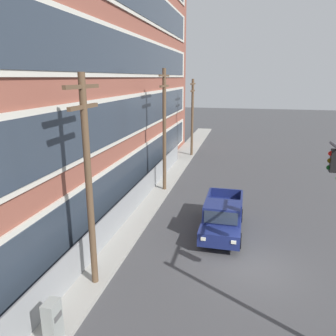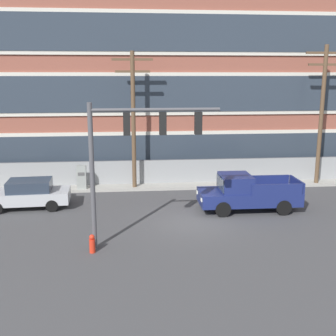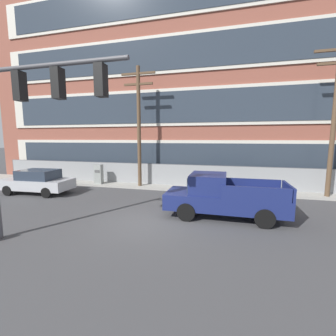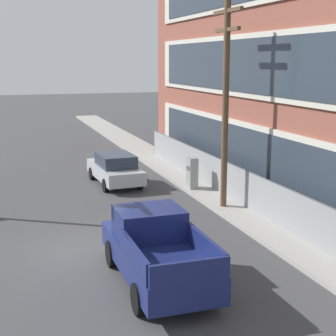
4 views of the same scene
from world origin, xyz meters
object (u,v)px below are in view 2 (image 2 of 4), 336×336
object	(u,v)px
traffic_signal_mast	(133,143)
utility_pole_midblock	(322,110)
utility_pole_near_corner	(133,115)
fire_hydrant	(92,244)
electrical_cabinet	(82,178)
sedan_silver	(28,194)
pickup_truck_navy	(247,193)

from	to	relation	value
traffic_signal_mast	utility_pole_midblock	distance (m)	15.06
utility_pole_midblock	utility_pole_near_corner	bearing A→B (deg)	179.69
fire_hydrant	utility_pole_near_corner	bearing A→B (deg)	78.92
utility_pole_midblock	traffic_signal_mast	bearing A→B (deg)	-143.18
electrical_cabinet	fire_hydrant	xyz separation A→B (m)	(1.39, -9.43, -0.43)
fire_hydrant	sedan_silver	bearing A→B (deg)	122.12
pickup_truck_navy	sedan_silver	xyz separation A→B (m)	(-11.71, 1.50, -0.14)
electrical_cabinet	fire_hydrant	distance (m)	9.54
sedan_silver	utility_pole_near_corner	size ratio (longest dim) A/B	0.54
pickup_truck_navy	utility_pole_near_corner	bearing A→B (deg)	140.99
utility_pole_midblock	fire_hydrant	distance (m)	17.35
utility_pole_midblock	sedan_silver	bearing A→B (deg)	-169.74
traffic_signal_mast	sedan_silver	xyz separation A→B (m)	(-5.68, 5.81, -3.61)
fire_hydrant	utility_pole_midblock	bearing A→B (deg)	34.58
fire_hydrant	traffic_signal_mast	bearing A→B (deg)	15.40
pickup_truck_navy	fire_hydrant	distance (m)	9.14
fire_hydrant	electrical_cabinet	bearing A→B (deg)	98.39
traffic_signal_mast	electrical_cabinet	xyz separation A→B (m)	(-3.12, 8.96, -3.60)
utility_pole_midblock	electrical_cabinet	xyz separation A→B (m)	(-15.17, -0.07, -4.12)
utility_pole_midblock	electrical_cabinet	world-z (taller)	utility_pole_midblock
utility_pole_near_corner	electrical_cabinet	bearing A→B (deg)	-177.71
pickup_truck_navy	fire_hydrant	world-z (taller)	pickup_truck_navy
electrical_cabinet	utility_pole_midblock	bearing A→B (deg)	0.25
sedan_silver	utility_pole_midblock	size ratio (longest dim) A/B	0.52
traffic_signal_mast	fire_hydrant	size ratio (longest dim) A/B	7.76
pickup_truck_navy	sedan_silver	world-z (taller)	pickup_truck_navy
pickup_truck_navy	sedan_silver	distance (m)	11.80
pickup_truck_navy	utility_pole_midblock	distance (m)	8.63
electrical_cabinet	pickup_truck_navy	bearing A→B (deg)	-26.88
pickup_truck_navy	sedan_silver	size ratio (longest dim) A/B	1.17
traffic_signal_mast	electrical_cabinet	bearing A→B (deg)	109.20
sedan_silver	traffic_signal_mast	bearing A→B (deg)	-45.69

